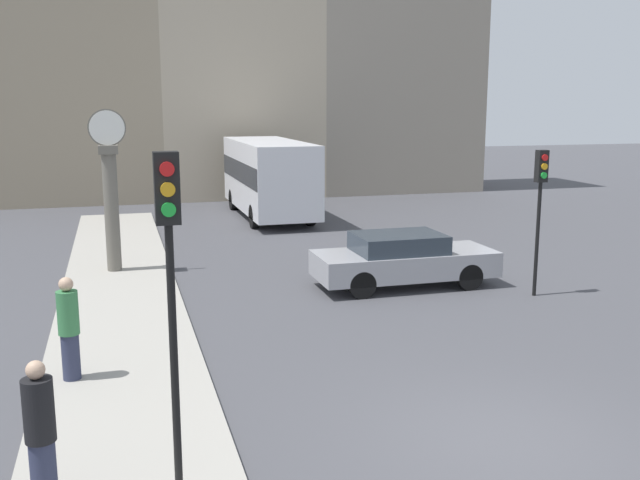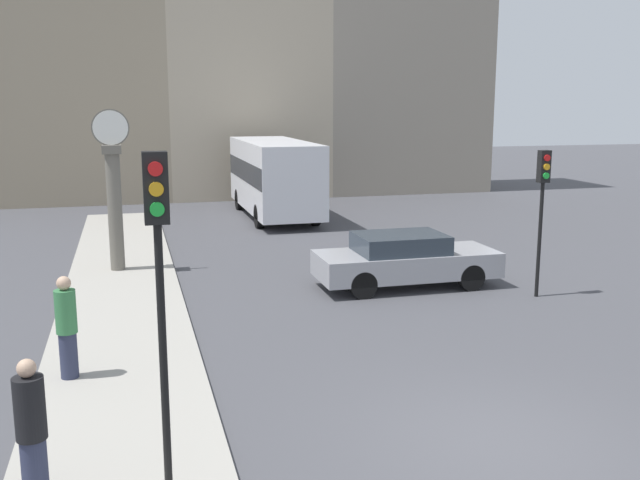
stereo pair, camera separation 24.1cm
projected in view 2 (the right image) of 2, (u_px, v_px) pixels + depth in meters
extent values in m
plane|color=#47474C|center=(498.00, 442.00, 9.95)|extent=(120.00, 120.00, 0.00)
cube|color=#A39E93|center=(123.00, 286.00, 18.14)|extent=(2.79, 24.07, 0.11)
cube|color=gray|center=(43.00, 26.00, 32.74)|extent=(10.80, 5.00, 16.16)
cube|color=gray|center=(399.00, 38.00, 37.26)|extent=(8.66, 5.00, 15.93)
cube|color=#9E9EA3|center=(406.00, 264.00, 18.20)|extent=(4.62, 1.80, 0.63)
cube|color=#2D3842|center=(400.00, 243.00, 18.05)|extent=(2.22, 1.62, 0.47)
cylinder|color=black|center=(444.00, 264.00, 19.37)|extent=(0.67, 0.22, 0.67)
cylinder|color=black|center=(471.00, 277.00, 17.87)|extent=(0.67, 0.22, 0.67)
cylinder|color=black|center=(344.00, 270.00, 18.64)|extent=(0.67, 0.22, 0.67)
cylinder|color=black|center=(363.00, 285.00, 17.14)|extent=(0.67, 0.22, 0.67)
cube|color=silver|center=(274.00, 175.00, 29.03)|extent=(2.44, 7.86, 2.75)
cube|color=#1E232D|center=(274.00, 170.00, 29.00)|extent=(2.47, 7.70, 0.81)
cylinder|color=black|center=(287.00, 198.00, 31.86)|extent=(0.28, 0.90, 0.90)
cylinder|color=black|center=(239.00, 199.00, 31.31)|extent=(0.28, 0.90, 0.90)
cylinder|color=black|center=(315.00, 214.00, 27.25)|extent=(0.28, 0.90, 0.90)
cylinder|color=black|center=(259.00, 216.00, 26.69)|extent=(0.28, 0.90, 0.90)
cylinder|color=black|center=(164.00, 371.00, 7.83)|extent=(0.09, 0.09, 3.30)
cube|color=black|center=(156.00, 188.00, 7.44)|extent=(0.26, 0.20, 0.76)
cylinder|color=red|center=(155.00, 169.00, 7.29)|extent=(0.15, 0.04, 0.15)
cylinder|color=orange|center=(156.00, 189.00, 7.33)|extent=(0.15, 0.04, 0.15)
cylinder|color=green|center=(157.00, 209.00, 7.37)|extent=(0.15, 0.04, 0.15)
cylinder|color=black|center=(539.00, 240.00, 17.12)|extent=(0.09, 0.09, 2.79)
cube|color=black|center=(544.00, 166.00, 16.78)|extent=(0.26, 0.20, 0.76)
cylinder|color=red|center=(547.00, 158.00, 16.62)|extent=(0.15, 0.04, 0.15)
cylinder|color=orange|center=(547.00, 167.00, 16.66)|extent=(0.15, 0.04, 0.15)
cylinder|color=green|center=(546.00, 176.00, 16.70)|extent=(0.15, 0.04, 0.15)
cylinder|color=#666056|center=(115.00, 212.00, 19.42)|extent=(0.39, 0.39, 3.19)
cube|color=#666056|center=(112.00, 149.00, 19.09)|extent=(0.51, 0.51, 0.23)
cylinder|color=#666056|center=(110.00, 128.00, 18.98)|extent=(0.99, 0.04, 0.99)
cylinder|color=white|center=(110.00, 128.00, 18.98)|extent=(0.92, 0.06, 0.92)
cylinder|color=#2D334C|center=(35.00, 470.00, 8.20)|extent=(0.30, 0.30, 0.79)
cylinder|color=black|center=(30.00, 408.00, 8.05)|extent=(0.35, 0.35, 0.74)
sphere|color=tan|center=(26.00, 368.00, 7.96)|extent=(0.21, 0.21, 0.21)
cylinder|color=#2D334C|center=(69.00, 355.00, 11.93)|extent=(0.30, 0.30, 0.79)
cylinder|color=#387A47|center=(66.00, 312.00, 11.78)|extent=(0.35, 0.35, 0.73)
sphere|color=tan|center=(64.00, 283.00, 11.69)|extent=(0.23, 0.23, 0.23)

